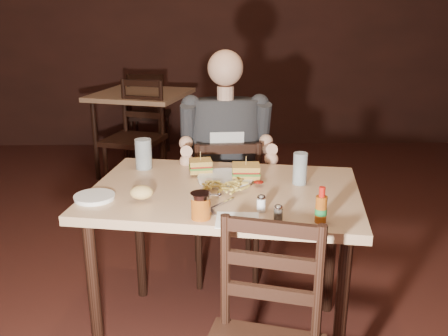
{
  "coord_description": "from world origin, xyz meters",
  "views": [
    {
      "loc": [
        0.18,
        -2.09,
        1.53
      ],
      "look_at": [
        0.23,
        0.0,
        0.85
      ],
      "focal_mm": 40.0,
      "sensor_mm": 36.0,
      "label": 1
    }
  ],
  "objects_px": {
    "main_table": "(224,207)",
    "glass_left": "(144,154)",
    "glass_right": "(300,169)",
    "syrup_dispenser": "(201,206)",
    "diner": "(226,133)",
    "chair_far": "(225,207)",
    "bg_chair_near": "(134,139)",
    "hot_sauce": "(321,205)",
    "bg_table": "(141,102)",
    "dinner_plate": "(226,179)",
    "side_plate": "(94,198)",
    "bg_chair_far": "(149,115)"
  },
  "relations": [
    {
      "from": "bg_table",
      "to": "hot_sauce",
      "type": "xyz_separation_m",
      "value": [
        1.06,
        -2.91,
        0.16
      ]
    },
    {
      "from": "main_table",
      "to": "syrup_dispenser",
      "type": "height_order",
      "value": "syrup_dispenser"
    },
    {
      "from": "bg_table",
      "to": "bg_chair_near",
      "type": "relative_size",
      "value": 1.06
    },
    {
      "from": "bg_table",
      "to": "chair_far",
      "type": "bearing_deg",
      "value": -69.33
    },
    {
      "from": "glass_right",
      "to": "syrup_dispenser",
      "type": "bearing_deg",
      "value": -139.6
    },
    {
      "from": "bg_chair_near",
      "to": "glass_left",
      "type": "bearing_deg",
      "value": -60.41
    },
    {
      "from": "main_table",
      "to": "dinner_plate",
      "type": "distance_m",
      "value": 0.14
    },
    {
      "from": "bg_chair_far",
      "to": "diner",
      "type": "distance_m",
      "value": 2.67
    },
    {
      "from": "bg_chair_near",
      "to": "dinner_plate",
      "type": "height_order",
      "value": "bg_chair_near"
    },
    {
      "from": "side_plate",
      "to": "main_table",
      "type": "bearing_deg",
      "value": 11.34
    },
    {
      "from": "glass_right",
      "to": "side_plate",
      "type": "xyz_separation_m",
      "value": [
        -0.88,
        -0.17,
        -0.07
      ]
    },
    {
      "from": "main_table",
      "to": "chair_far",
      "type": "distance_m",
      "value": 0.67
    },
    {
      "from": "glass_left",
      "to": "side_plate",
      "type": "bearing_deg",
      "value": -110.65
    },
    {
      "from": "main_table",
      "to": "chair_far",
      "type": "height_order",
      "value": "chair_far"
    },
    {
      "from": "main_table",
      "to": "hot_sauce",
      "type": "relative_size",
      "value": 9.23
    },
    {
      "from": "chair_far",
      "to": "glass_right",
      "type": "bearing_deg",
      "value": 116.3
    },
    {
      "from": "diner",
      "to": "glass_right",
      "type": "bearing_deg",
      "value": -61.8
    },
    {
      "from": "chair_far",
      "to": "glass_left",
      "type": "bearing_deg",
      "value": 34.5
    },
    {
      "from": "syrup_dispenser",
      "to": "glass_left",
      "type": "bearing_deg",
      "value": 125.23
    },
    {
      "from": "glass_right",
      "to": "diner",
      "type": "bearing_deg",
      "value": 121.67
    },
    {
      "from": "side_plate",
      "to": "chair_far",
      "type": "bearing_deg",
      "value": 52.26
    },
    {
      "from": "bg_table",
      "to": "diner",
      "type": "distance_m",
      "value": 2.12
    },
    {
      "from": "glass_right",
      "to": "dinner_plate",
      "type": "bearing_deg",
      "value": 171.67
    },
    {
      "from": "diner",
      "to": "glass_left",
      "type": "xyz_separation_m",
      "value": [
        -0.41,
        -0.27,
        -0.03
      ]
    },
    {
      "from": "bg_chair_far",
      "to": "syrup_dispenser",
      "type": "bearing_deg",
      "value": 100.7
    },
    {
      "from": "main_table",
      "to": "bg_table",
      "type": "height_order",
      "value": "same"
    },
    {
      "from": "bg_chair_far",
      "to": "bg_chair_near",
      "type": "bearing_deg",
      "value": 90.51
    },
    {
      "from": "bg_chair_far",
      "to": "syrup_dispenser",
      "type": "distance_m",
      "value": 3.49
    },
    {
      "from": "bg_table",
      "to": "syrup_dispenser",
      "type": "relative_size",
      "value": 9.8
    },
    {
      "from": "chair_far",
      "to": "dinner_plate",
      "type": "distance_m",
      "value": 0.62
    },
    {
      "from": "main_table",
      "to": "bg_table",
      "type": "xyz_separation_m",
      "value": [
        -0.71,
        2.55,
        -0.0
      ]
    },
    {
      "from": "chair_far",
      "to": "dinner_plate",
      "type": "height_order",
      "value": "chair_far"
    },
    {
      "from": "chair_far",
      "to": "dinner_plate",
      "type": "relative_size",
      "value": 3.41
    },
    {
      "from": "bg_table",
      "to": "hot_sauce",
      "type": "distance_m",
      "value": 3.1
    },
    {
      "from": "diner",
      "to": "glass_left",
      "type": "height_order",
      "value": "diner"
    },
    {
      "from": "bg_chair_near",
      "to": "glass_left",
      "type": "xyz_separation_m",
      "value": [
        0.32,
        -1.7,
        0.37
      ]
    },
    {
      "from": "bg_chair_far",
      "to": "chair_far",
      "type": "bearing_deg",
      "value": 106.87
    },
    {
      "from": "diner",
      "to": "chair_far",
      "type": "bearing_deg",
      "value": 90.0
    },
    {
      "from": "main_table",
      "to": "glass_left",
      "type": "relative_size",
      "value": 8.64
    },
    {
      "from": "syrup_dispenser",
      "to": "side_plate",
      "type": "height_order",
      "value": "syrup_dispenser"
    },
    {
      "from": "bg_chair_far",
      "to": "side_plate",
      "type": "relative_size",
      "value": 5.43
    },
    {
      "from": "main_table",
      "to": "hot_sauce",
      "type": "xyz_separation_m",
      "value": [
        0.35,
        -0.36,
        0.15
      ]
    },
    {
      "from": "hot_sauce",
      "to": "bg_chair_far",
      "type": "bearing_deg",
      "value": 106.98
    },
    {
      "from": "bg_table",
      "to": "dinner_plate",
      "type": "bearing_deg",
      "value": -73.61
    },
    {
      "from": "glass_left",
      "to": "hot_sauce",
      "type": "relative_size",
      "value": 1.07
    },
    {
      "from": "hot_sauce",
      "to": "glass_left",
      "type": "bearing_deg",
      "value": 138.19
    },
    {
      "from": "diner",
      "to": "glass_left",
      "type": "distance_m",
      "value": 0.49
    },
    {
      "from": "bg_chair_near",
      "to": "syrup_dispenser",
      "type": "distance_m",
      "value": 2.42
    },
    {
      "from": "syrup_dispenser",
      "to": "hot_sauce",
      "type": "bearing_deg",
      "value": 3.67
    },
    {
      "from": "glass_right",
      "to": "side_plate",
      "type": "distance_m",
      "value": 0.9
    }
  ]
}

